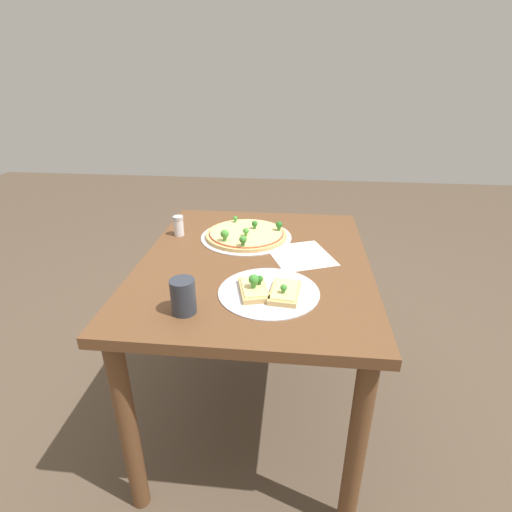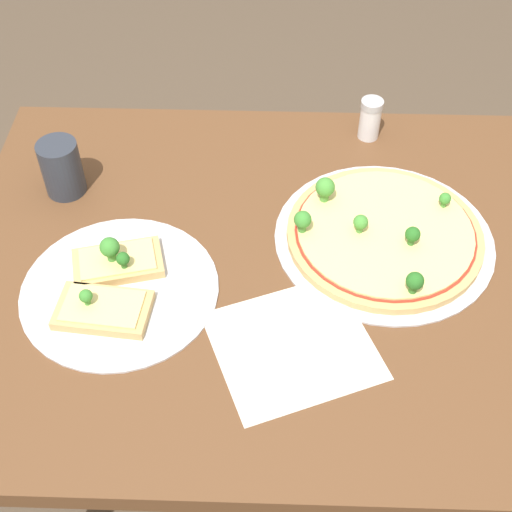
% 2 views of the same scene
% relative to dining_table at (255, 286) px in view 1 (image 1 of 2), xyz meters
% --- Properties ---
extents(ground_plane, '(8.00, 8.00, 0.00)m').
position_rel_dining_table_xyz_m(ground_plane, '(0.00, 0.00, -0.63)').
color(ground_plane, brown).
extents(dining_table, '(1.03, 0.83, 0.75)m').
position_rel_dining_table_xyz_m(dining_table, '(0.00, 0.00, 0.00)').
color(dining_table, brown).
rests_on(dining_table, ground_plane).
extents(pizza_tray_whole, '(0.37, 0.37, 0.07)m').
position_rel_dining_table_xyz_m(pizza_tray_whole, '(0.20, 0.06, 0.12)').
color(pizza_tray_whole, silver).
rests_on(pizza_tray_whole, dining_table).
extents(pizza_tray_slice, '(0.32, 0.32, 0.07)m').
position_rel_dining_table_xyz_m(pizza_tray_slice, '(-0.24, -0.07, 0.12)').
color(pizza_tray_slice, silver).
rests_on(pizza_tray_slice, dining_table).
extents(drinking_cup, '(0.07, 0.07, 0.10)m').
position_rel_dining_table_xyz_m(drinking_cup, '(-0.36, 0.16, 0.16)').
color(drinking_cup, '#2D333D').
rests_on(drinking_cup, dining_table).
extents(condiment_shaker, '(0.04, 0.04, 0.08)m').
position_rel_dining_table_xyz_m(condiment_shaker, '(0.20, 0.34, 0.15)').
color(condiment_shaker, silver).
rests_on(condiment_shaker, dining_table).
extents(paper_menu, '(0.29, 0.28, 0.00)m').
position_rel_dining_table_xyz_m(paper_menu, '(0.05, -0.17, 0.11)').
color(paper_menu, silver).
rests_on(paper_menu, dining_table).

